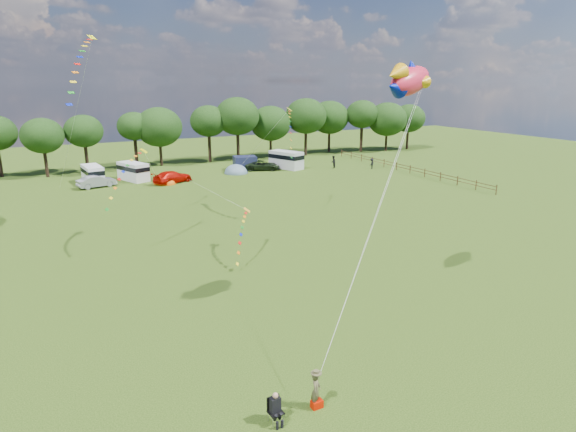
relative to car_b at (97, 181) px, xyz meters
name	(u,v)px	position (x,y,z in m)	size (l,w,h in m)	color
ground_plane	(353,321)	(9.00, -43.05, -0.76)	(180.00, 180.00, 0.00)	black
tree_line	(183,124)	(14.30, 11.94, 5.59)	(102.98, 10.98, 10.27)	black
fence	(403,167)	(41.00, -8.55, -0.06)	(0.12, 33.12, 1.20)	#472D19
car_b	(97,181)	(0.00, 0.00, 0.00)	(1.60, 4.29, 1.51)	gray
car_c	(173,177)	(9.10, -1.43, 0.01)	(2.16, 5.14, 1.54)	#B10B02
car_d	(262,165)	(23.17, 1.81, -0.05)	(2.36, 5.22, 1.42)	black
campervan_b	(93,174)	(-0.13, 2.79, 0.48)	(2.54, 4.90, 2.30)	silver
campervan_c	(133,171)	(4.84, 2.49, 0.52)	(3.70, 5.27, 2.38)	silver
campervan_d	(286,159)	(27.01, 1.58, 0.64)	(4.10, 5.75, 2.59)	silver
tent_orange	(165,183)	(8.11, -1.46, -0.74)	(2.93, 3.21, 2.29)	#E75A07
tent_greyblue	(236,173)	(18.84, 1.28, -0.74)	(3.37, 3.70, 2.51)	slate
awning_navy	(245,163)	(21.02, 3.27, 0.25)	(3.22, 2.62, 2.01)	#171B35
kite_flyer	(316,390)	(3.56, -48.44, 0.01)	(0.56, 0.37, 1.54)	brown
camp_chair	(275,404)	(1.70, -48.53, 0.04)	(0.59, 0.59, 1.34)	#99999E
kite_bag	(317,404)	(3.58, -48.50, -0.59)	(0.47, 0.31, 0.33)	#BE1300
fish_kite	(407,81)	(12.57, -42.05, 12.01)	(4.25, 2.65, 2.23)	red
streamer_kite_a	(82,58)	(-1.40, -17.16, 13.85)	(3.41, 5.61, 5.78)	#D3D00F
streamer_kite_b	(129,169)	(0.52, -24.46, 5.45)	(4.17, 4.70, 3.80)	#E0E203
streamer_kite_c	(243,227)	(7.39, -30.81, 1.54)	(3.06, 4.95, 2.79)	gold
walker_a	(333,162)	(33.46, -1.42, 0.18)	(0.91, 0.56, 1.88)	black
walker_b	(372,164)	(38.31, -4.54, 0.04)	(1.02, 0.48, 1.59)	black
streamer_kite_d	(290,124)	(16.10, -21.30, 8.01)	(2.61, 5.15, 4.30)	#F7FF26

